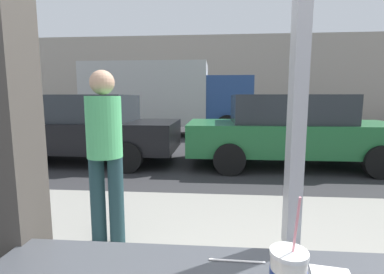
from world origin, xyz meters
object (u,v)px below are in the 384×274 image
object	(u,v)px
soda_cup_right	(288,274)
parked_car_green	(290,130)
parked_car_black	(80,128)
pedestrian	(105,147)
box_truck	(165,96)

from	to	relation	value
soda_cup_right	parked_car_green	distance (m)	5.91
parked_car_black	pedestrian	world-z (taller)	pedestrian
soda_cup_right	parked_car_black	xyz separation A→B (m)	(-3.41, 5.72, -0.22)
parked_car_black	parked_car_green	xyz separation A→B (m)	(4.89, 0.00, -0.00)
parked_car_green	box_truck	size ratio (longest dim) A/B	0.69
parked_car_green	pedestrian	bearing A→B (deg)	-124.11
parked_car_green	box_truck	distance (m)	6.40
soda_cup_right	parked_car_black	distance (m)	6.67
parked_car_black	box_truck	xyz separation A→B (m)	(1.15, 5.14, 0.77)
box_truck	pedestrian	world-z (taller)	box_truck
parked_car_black	box_truck	bearing A→B (deg)	77.36
soda_cup_right	box_truck	size ratio (longest dim) A/B	0.05
parked_car_green	box_truck	world-z (taller)	box_truck
soda_cup_right	parked_car_green	world-z (taller)	parked_car_green
soda_cup_right	box_truck	xyz separation A→B (m)	(-2.26, 10.86, 0.54)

